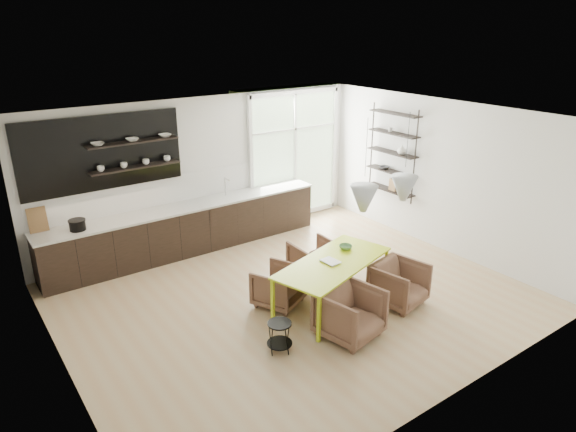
# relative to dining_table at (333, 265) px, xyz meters

# --- Properties ---
(room) EXTENTS (7.02, 6.01, 2.91)m
(room) POSITION_rel_dining_table_xyz_m (0.23, 1.62, 0.77)
(room) COLOR tan
(room) RESTS_ON ground
(kitchen_run) EXTENTS (5.54, 0.69, 2.75)m
(kitchen_run) POSITION_rel_dining_table_xyz_m (-1.05, 3.21, -0.10)
(kitchen_run) COLOR black
(kitchen_run) RESTS_ON ground
(right_shelving) EXTENTS (0.26, 1.22, 1.90)m
(right_shelving) POSITION_rel_dining_table_xyz_m (3.01, 1.70, 0.96)
(right_shelving) COLOR black
(right_shelving) RESTS_ON ground
(dining_table) EXTENTS (2.22, 1.46, 0.75)m
(dining_table) POSITION_rel_dining_table_xyz_m (0.00, 0.00, 0.00)
(dining_table) COLOR #C1DB17
(dining_table) RESTS_ON ground
(armchair_back_left) EXTENTS (0.91, 0.92, 0.63)m
(armchair_back_left) POSITION_rel_dining_table_xyz_m (-0.69, 0.51, -0.38)
(armchair_back_left) COLOR brown
(armchair_back_left) RESTS_ON ground
(armchair_back_right) EXTENTS (0.74, 0.76, 0.67)m
(armchair_back_right) POSITION_rel_dining_table_xyz_m (0.34, 0.90, -0.36)
(armchair_back_right) COLOR brown
(armchair_back_right) RESTS_ON ground
(armchair_front_left) EXTENTS (0.93, 0.95, 0.73)m
(armchair_front_left) POSITION_rel_dining_table_xyz_m (-0.37, -0.82, -0.33)
(armchair_front_left) COLOR brown
(armchair_front_left) RESTS_ON ground
(armchair_front_right) EXTENTS (0.88, 0.90, 0.69)m
(armchair_front_right) POSITION_rel_dining_table_xyz_m (0.87, -0.59, -0.35)
(armchair_front_right) COLOR brown
(armchair_front_right) RESTS_ON ground
(wire_stool) EXTENTS (0.35, 0.35, 0.44)m
(wire_stool) POSITION_rel_dining_table_xyz_m (-1.38, -0.54, -0.41)
(wire_stool) COLOR black
(wire_stool) RESTS_ON ground
(table_book) EXTENTS (0.23, 0.30, 0.03)m
(table_book) POSITION_rel_dining_table_xyz_m (-0.16, 0.00, 0.06)
(table_book) COLOR white
(table_book) RESTS_ON dining_table
(table_bowl) EXTENTS (0.29, 0.29, 0.07)m
(table_bowl) POSITION_rel_dining_table_xyz_m (0.47, 0.25, 0.08)
(table_bowl) COLOR #5B8B56
(table_bowl) RESTS_ON dining_table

